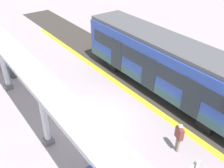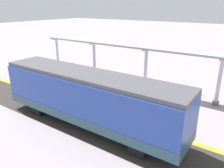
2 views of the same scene
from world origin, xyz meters
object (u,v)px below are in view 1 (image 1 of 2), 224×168
object	(u,v)px
canopy_pillar_third	(43,113)
passenger_waiting_near_edge	(179,135)
canopy_pillar_second	(3,63)
passenger_by_the_benches	(114,149)
bench_near_end	(103,165)
train_near_carriage	(164,65)
bench_far_end	(12,62)
trash_bin	(13,71)

from	to	relation	value
canopy_pillar_third	passenger_waiting_near_edge	distance (m)	6.22
canopy_pillar_second	passenger_by_the_benches	xyz separation A→B (m)	(-1.69, 9.08, -0.77)
bench_near_end	passenger_waiting_near_edge	size ratio (longest dim) A/B	0.94
train_near_carriage	passenger_by_the_benches	distance (m)	6.91
train_near_carriage	bench_far_end	xyz separation A→B (m)	(6.68, -8.65, -1.39)
bench_far_end	passenger_waiting_near_edge	distance (m)	13.20
bench_far_end	passenger_by_the_benches	xyz separation A→B (m)	(-0.53, 11.72, 0.66)
passenger_by_the_benches	trash_bin	bearing A→B (deg)	-84.74
canopy_pillar_second	trash_bin	bearing A→B (deg)	-120.38
train_near_carriage	passenger_waiting_near_edge	xyz separation A→B (m)	(3.17, 4.07, -0.82)
train_near_carriage	bench_far_end	world-z (taller)	train_near_carriage
canopy_pillar_second	canopy_pillar_third	xyz separation A→B (m)	(0.00, 6.04, 0.00)
train_near_carriage	trash_bin	xyz separation A→B (m)	(7.10, -7.26, -1.38)
train_near_carriage	bench_far_end	bearing A→B (deg)	-52.32
trash_bin	canopy_pillar_third	bearing A→B (deg)	84.24
train_near_carriage	passenger_by_the_benches	bearing A→B (deg)	26.58
bench_near_end	passenger_waiting_near_edge	distance (m)	3.68
train_near_carriage	canopy_pillar_third	distance (m)	7.83
canopy_pillar_third	trash_bin	bearing A→B (deg)	-95.76
canopy_pillar_third	passenger_by_the_benches	size ratio (longest dim) A/B	2.09
canopy_pillar_second	bench_near_end	bearing A→B (deg)	97.37
canopy_pillar_second	passenger_by_the_benches	distance (m)	9.27
canopy_pillar_third	bench_far_end	distance (m)	8.87
train_near_carriage	passenger_by_the_benches	size ratio (longest dim) A/B	7.06
trash_bin	bench_near_end	bearing A→B (deg)	92.41
canopy_pillar_third	bench_far_end	size ratio (longest dim) A/B	2.43
passenger_by_the_benches	passenger_waiting_near_edge	bearing A→B (deg)	161.48
canopy_pillar_second	canopy_pillar_third	bearing A→B (deg)	90.00
train_near_carriage	passenger_waiting_near_edge	size ratio (longest dim) A/B	7.72
passenger_waiting_near_edge	bench_far_end	bearing A→B (deg)	-74.59
trash_bin	passenger_waiting_near_edge	xyz separation A→B (m)	(-3.92, 11.33, 0.56)
train_near_carriage	bench_near_end	xyz separation A→B (m)	(6.66, 3.04, -1.39)
passenger_by_the_benches	canopy_pillar_second	bearing A→B (deg)	-79.47
canopy_pillar_second	bench_near_end	size ratio (longest dim) A/B	2.43
canopy_pillar_second	bench_far_end	distance (m)	3.22
train_near_carriage	passenger_waiting_near_edge	distance (m)	5.23
canopy_pillar_third	bench_near_end	world-z (taller)	canopy_pillar_third
train_near_carriage	trash_bin	world-z (taller)	train_near_carriage
passenger_waiting_near_edge	passenger_by_the_benches	size ratio (longest dim) A/B	0.91
bench_near_end	trash_bin	bearing A→B (deg)	-87.59
bench_far_end	trash_bin	size ratio (longest dim) A/B	1.69
trash_bin	passenger_waiting_near_edge	bearing A→B (deg)	109.10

